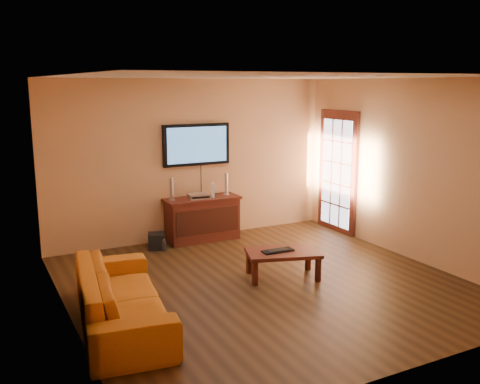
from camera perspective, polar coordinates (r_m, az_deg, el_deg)
ground_plane at (r=7.22m, az=2.71°, el=-9.75°), size 5.00×5.00×0.00m
room_walls at (r=7.34m, az=0.38°, el=4.23°), size 5.00×5.00×5.00m
french_door at (r=9.65m, az=10.36°, el=1.98°), size 0.07×1.02×2.22m
media_console at (r=9.06m, az=-4.03°, el=-2.87°), size 1.28×0.49×0.74m
television at (r=9.02m, az=-4.65°, el=5.06°), size 1.18×0.08×0.70m
coffee_table at (r=7.36m, az=4.59°, el=-6.66°), size 1.12×0.87×0.38m
sofa at (r=6.08m, az=-12.58°, el=-9.87°), size 0.95×2.28×0.86m
speaker_left at (r=8.77m, az=-7.30°, el=0.20°), size 0.10×0.10×0.38m
speaker_right at (r=9.17m, az=-1.48°, el=0.77°), size 0.10×0.10×0.38m
av_receiver at (r=8.92m, az=-4.41°, el=-0.43°), size 0.38×0.29×0.08m
game_console at (r=9.01m, az=-2.89°, el=0.20°), size 0.11×0.17×0.23m
subwoofer at (r=8.74m, az=-8.90°, el=-5.18°), size 0.33×0.33×0.26m
bottle at (r=8.60m, az=-8.10°, el=-5.67°), size 0.07×0.07×0.21m
keyboard at (r=7.31m, az=4.05°, el=-6.25°), size 0.44×0.17×0.03m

